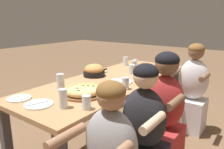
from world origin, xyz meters
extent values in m
plane|color=brown|center=(0.00, 0.00, 0.00)|extent=(18.00, 18.00, 0.00)
cube|color=tan|center=(0.00, 0.00, 0.75)|extent=(2.18, 0.81, 0.04)
cube|color=#4C4C51|center=(1.03, -0.34, 0.37)|extent=(0.07, 0.07, 0.73)
cube|color=#4C4C51|center=(-1.03, 0.34, 0.37)|extent=(0.07, 0.07, 0.73)
cube|color=#4C4C51|center=(1.03, 0.34, 0.37)|extent=(0.07, 0.07, 0.73)
cylinder|color=brown|center=(-0.55, -0.09, 0.78)|extent=(0.36, 0.36, 0.02)
torus|color=tan|center=(-0.55, -0.09, 0.82)|extent=(0.33, 0.33, 0.04)
cylinder|color=#E5C675|center=(-0.55, -0.09, 0.81)|extent=(0.27, 0.27, 0.04)
cylinder|color=#4C7A3D|center=(-0.58, -0.05, 0.83)|extent=(0.02, 0.02, 0.01)
cylinder|color=#4C7A3D|center=(-0.46, -0.07, 0.83)|extent=(0.02, 0.02, 0.01)
cylinder|color=#4C7A3D|center=(-0.45, -0.12, 0.83)|extent=(0.02, 0.02, 0.01)
cylinder|color=#4C7A3D|center=(-0.49, -0.04, 0.83)|extent=(0.02, 0.02, 0.01)
cylinder|color=#4C7A3D|center=(-0.61, -0.10, 0.83)|extent=(0.02, 0.02, 0.01)
cylinder|color=black|center=(-0.02, 0.24, 0.80)|extent=(0.24, 0.24, 0.05)
cylinder|color=black|center=(0.16, 0.24, 0.81)|extent=(0.11, 0.02, 0.02)
ellipsoid|color=#D68E4C|center=(-0.02, 0.24, 0.85)|extent=(0.21, 0.21, 0.12)
cylinder|color=white|center=(0.73, -0.10, 0.78)|extent=(0.20, 0.20, 0.01)
cube|color=#B7B7BC|center=(0.73, -0.10, 0.79)|extent=(0.02, 0.14, 0.01)
cylinder|color=white|center=(-0.93, 0.25, 0.78)|extent=(0.19, 0.19, 0.01)
cube|color=#B7B7BC|center=(-0.93, 0.25, 0.79)|extent=(0.04, 0.13, 0.01)
cylinder|color=white|center=(-0.04, -0.15, 0.78)|extent=(0.23, 0.23, 0.01)
cube|color=#B7B7BC|center=(-0.04, -0.15, 0.79)|extent=(0.14, 0.09, 0.01)
cylinder|color=white|center=(-0.92, 0.02, 0.78)|extent=(0.22, 0.22, 0.01)
cube|color=#B7B7BC|center=(-0.92, 0.02, 0.79)|extent=(0.15, 0.06, 0.01)
cylinder|color=silver|center=(0.45, 0.00, 0.84)|extent=(0.07, 0.07, 0.13)
cylinder|color=silver|center=(0.68, 0.26, 0.83)|extent=(0.08, 0.08, 0.12)
cylinder|color=black|center=(0.68, 0.26, 0.81)|extent=(0.07, 0.07, 0.07)
cylinder|color=silver|center=(0.33, -0.05, 0.83)|extent=(0.08, 0.08, 0.11)
cylinder|color=silver|center=(0.33, -0.05, 0.80)|extent=(0.07, 0.07, 0.05)
cylinder|color=silver|center=(-0.84, -0.17, 0.85)|extent=(0.06, 0.06, 0.14)
cylinder|color=black|center=(-0.84, -0.17, 0.81)|extent=(0.05, 0.05, 0.07)
cylinder|color=silver|center=(-0.76, -0.33, 0.83)|extent=(0.07, 0.07, 0.10)
cylinder|color=black|center=(-0.76, -0.33, 0.80)|extent=(0.06, 0.06, 0.05)
cylinder|color=silver|center=(-0.56, 0.18, 0.85)|extent=(0.07, 0.07, 0.15)
cylinder|color=black|center=(-0.56, 0.18, 0.82)|extent=(0.06, 0.06, 0.09)
cylinder|color=silver|center=(-0.21, -0.30, 0.83)|extent=(0.07, 0.07, 0.11)
cylinder|color=black|center=(-0.21, -0.30, 0.82)|extent=(0.06, 0.06, 0.08)
cylinder|color=silver|center=(0.69, 0.11, 0.82)|extent=(0.06, 0.06, 0.10)
cylinder|color=silver|center=(0.69, 0.11, 0.80)|extent=(0.05, 0.05, 0.05)
cylinder|color=silver|center=(0.28, -0.29, 0.83)|extent=(0.08, 0.08, 0.10)
cylinder|color=black|center=(0.28, -0.29, 0.80)|extent=(0.07, 0.07, 0.05)
cube|color=silver|center=(0.85, -0.62, 0.21)|extent=(0.32, 0.34, 0.43)
ellipsoid|color=silver|center=(0.85, -0.62, 0.68)|extent=(0.24, 0.36, 0.51)
sphere|color=brown|center=(0.85, -0.62, 1.02)|extent=(0.19, 0.19, 0.19)
ellipsoid|color=brown|center=(0.85, -0.62, 1.06)|extent=(0.19, 0.19, 0.13)
cylinder|color=brown|center=(0.64, -0.79, 0.78)|extent=(0.28, 0.06, 0.06)
cylinder|color=brown|center=(0.64, -0.45, 0.78)|extent=(0.28, 0.06, 0.06)
cube|color=#B22D2D|center=(-0.04, -0.62, 0.21)|extent=(0.32, 0.34, 0.43)
ellipsoid|color=#B22D2D|center=(-0.04, -0.62, 0.67)|extent=(0.24, 0.36, 0.50)
sphere|color=brown|center=(-0.04, -0.62, 1.02)|extent=(0.21, 0.21, 0.21)
ellipsoid|color=black|center=(-0.04, -0.62, 1.06)|extent=(0.21, 0.21, 0.15)
cylinder|color=brown|center=(-0.25, -0.79, 0.77)|extent=(0.28, 0.06, 0.06)
cylinder|color=brown|center=(-0.25, -0.45, 0.77)|extent=(0.28, 0.06, 0.06)
ellipsoid|color=#99999E|center=(-0.86, -0.62, 0.66)|extent=(0.24, 0.36, 0.46)
sphere|color=#9E7051|center=(-0.86, -0.62, 0.97)|extent=(0.17, 0.17, 0.17)
ellipsoid|color=brown|center=(-0.86, -0.62, 1.00)|extent=(0.18, 0.18, 0.12)
cylinder|color=#9E7051|center=(-1.07, -0.45, 0.75)|extent=(0.28, 0.06, 0.06)
ellipsoid|color=#232328|center=(-0.43, -0.62, 0.67)|extent=(0.24, 0.36, 0.48)
sphere|color=beige|center=(-0.43, -0.62, 0.99)|extent=(0.19, 0.19, 0.19)
ellipsoid|color=black|center=(-0.43, -0.62, 1.03)|extent=(0.19, 0.19, 0.13)
cylinder|color=beige|center=(-0.64, -0.79, 0.76)|extent=(0.28, 0.06, 0.06)
cylinder|color=beige|center=(-0.64, -0.45, 0.76)|extent=(0.28, 0.06, 0.06)
camera|label=1|loc=(-1.83, -1.33, 1.41)|focal=35.00mm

